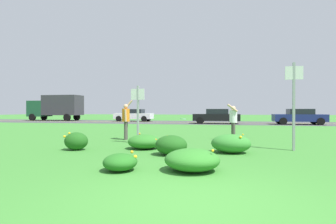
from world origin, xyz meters
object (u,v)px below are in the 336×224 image
(sign_post_near_path, at_px, (138,108))
(box_truck_dark_green, at_px, (57,106))
(car_navy_center_left, at_px, (299,117))
(car_black_center_right, at_px, (217,116))
(sign_post_by_roadside, at_px, (294,98))
(car_white_rightmost, at_px, (134,115))
(frisbee_pale_blue, at_px, (183,119))
(person_thrower_orange_shirt, at_px, (126,118))
(person_catcher_white_shirt, at_px, (233,119))

(sign_post_near_path, relative_size, box_truck_dark_green, 0.35)
(car_navy_center_left, distance_m, car_black_center_right, 7.54)
(box_truck_dark_green, bearing_deg, sign_post_by_roadside, -41.70)
(sign_post_near_path, distance_m, car_white_rightmost, 21.05)
(sign_post_near_path, distance_m, car_navy_center_left, 19.23)
(car_navy_center_left, bearing_deg, car_white_rightmost, 168.23)
(sign_post_by_roadside, height_order, car_black_center_right, sign_post_by_roadside)
(box_truck_dark_green, bearing_deg, frisbee_pale_blue, -43.68)
(sign_post_by_roadside, distance_m, person_thrower_orange_shirt, 6.93)
(sign_post_by_roadside, xyz_separation_m, person_thrower_orange_shirt, (-6.62, 1.89, -0.79))
(sign_post_by_roadside, relative_size, car_white_rightmost, 0.65)
(person_thrower_orange_shirt, relative_size, person_catcher_white_shirt, 1.11)
(frisbee_pale_blue, bearing_deg, sign_post_by_roadside, -30.65)
(frisbee_pale_blue, distance_m, car_white_rightmost, 20.11)
(box_truck_dark_green, bearing_deg, car_black_center_right, -10.15)
(car_black_center_right, distance_m, car_white_rightmost, 10.46)
(car_navy_center_left, bearing_deg, person_catcher_white_shirt, -114.65)
(frisbee_pale_blue, relative_size, box_truck_dark_green, 0.04)
(person_catcher_white_shirt, height_order, car_white_rightmost, person_catcher_white_shirt)
(sign_post_near_path, xyz_separation_m, person_catcher_white_shirt, (3.83, 2.08, -0.50))
(person_thrower_orange_shirt, distance_m, car_navy_center_left, 18.82)
(sign_post_by_roadside, bearing_deg, sign_post_near_path, 172.42)
(car_navy_center_left, distance_m, car_white_rightmost, 17.73)
(person_catcher_white_shirt, relative_size, car_navy_center_left, 0.36)
(sign_post_by_roadside, height_order, box_truck_dark_green, box_truck_dark_green)
(car_black_center_right, bearing_deg, person_catcher_white_shirt, -85.71)
(sign_post_near_path, xyz_separation_m, person_thrower_orange_shirt, (-0.94, 1.13, -0.45))
(sign_post_near_path, bearing_deg, box_truck_dark_green, 131.30)
(person_thrower_orange_shirt, xyz_separation_m, car_black_center_right, (3.71, 15.08, -0.23))
(car_navy_center_left, bearing_deg, person_thrower_orange_shirt, -126.74)
(car_black_center_right, bearing_deg, sign_post_by_roadside, -80.26)
(sign_post_by_roadside, xyz_separation_m, person_catcher_white_shirt, (-1.85, 2.84, -0.84))
(sign_post_by_roadside, bearing_deg, person_thrower_orange_shirt, 164.09)
(person_catcher_white_shirt, bearing_deg, car_black_center_right, 94.29)
(person_thrower_orange_shirt, bearing_deg, person_catcher_white_shirt, 11.24)
(person_catcher_white_shirt, bearing_deg, frisbee_pale_blue, -169.41)
(sign_post_by_roadside, height_order, car_white_rightmost, sign_post_by_roadside)
(person_thrower_orange_shirt, distance_m, car_black_center_right, 15.53)
(car_black_center_right, bearing_deg, car_navy_center_left, 0.00)
(person_thrower_orange_shirt, height_order, frisbee_pale_blue, person_thrower_orange_shirt)
(frisbee_pale_blue, xyz_separation_m, box_truck_dark_green, (-19.02, 18.16, 0.86))
(car_white_rightmost, bearing_deg, car_black_center_right, -20.23)
(frisbee_pale_blue, relative_size, car_black_center_right, 0.06)
(frisbee_pale_blue, height_order, car_black_center_right, car_black_center_right)
(car_white_rightmost, bearing_deg, person_thrower_orange_shirt, -71.93)
(sign_post_by_roadside, relative_size, car_navy_center_left, 0.65)
(person_thrower_orange_shirt, height_order, box_truck_dark_green, box_truck_dark_green)
(sign_post_by_roadside, distance_m, car_navy_center_left, 17.62)
(sign_post_near_path, height_order, car_black_center_right, sign_post_near_path)
(frisbee_pale_blue, bearing_deg, car_white_rightmost, 115.44)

